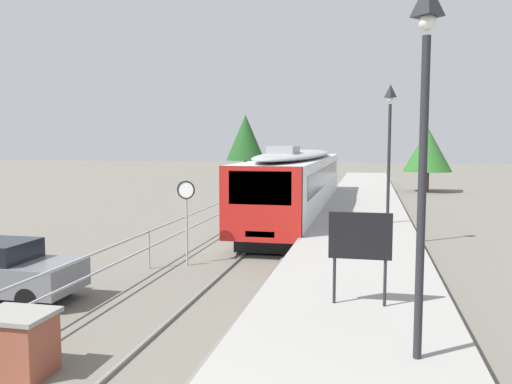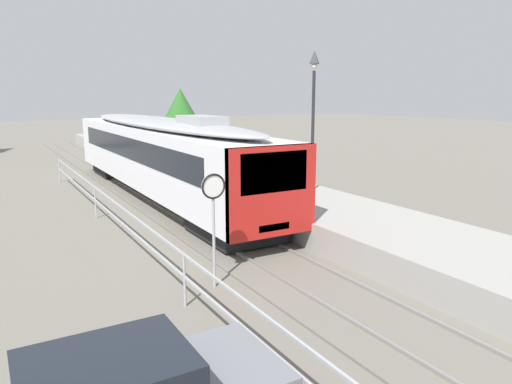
# 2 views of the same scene
# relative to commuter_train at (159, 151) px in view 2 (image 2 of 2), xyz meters

# --- Properties ---
(ground_plane) EXTENTS (160.00, 160.00, 0.00)m
(ground_plane) POSITION_rel_commuter_train_xyz_m (-3.00, -1.11, -2.15)
(ground_plane) COLOR #6B665B
(track_rails) EXTENTS (3.20, 60.00, 0.14)m
(track_rails) POSITION_rel_commuter_train_xyz_m (0.00, -1.11, -2.11)
(track_rails) COLOR #6B665B
(track_rails) RESTS_ON ground
(commuter_train) EXTENTS (2.82, 19.36, 3.74)m
(commuter_train) POSITION_rel_commuter_train_xyz_m (0.00, 0.00, 0.00)
(commuter_train) COLOR silver
(commuter_train) RESTS_ON track_rails
(station_platform) EXTENTS (3.90, 60.00, 0.90)m
(station_platform) POSITION_rel_commuter_train_xyz_m (3.25, -1.11, -1.70)
(station_platform) COLOR #999691
(station_platform) RESTS_ON ground
(platform_lamp_mid_platform) EXTENTS (0.34, 0.34, 5.35)m
(platform_lamp_mid_platform) POSITION_rel_commuter_train_xyz_m (4.28, -5.57, 2.48)
(platform_lamp_mid_platform) COLOR #232328
(platform_lamp_mid_platform) RESTS_ON station_platform
(speed_limit_sign) EXTENTS (0.61, 0.10, 2.81)m
(speed_limit_sign) POSITION_rel_commuter_train_xyz_m (-2.26, -10.46, -0.02)
(speed_limit_sign) COLOR #9EA0A5
(speed_limit_sign) RESTS_ON ground
(carpark_fence) EXTENTS (0.06, 36.06, 1.25)m
(carpark_fence) POSITION_rel_commuter_train_xyz_m (-3.30, -11.11, -1.24)
(carpark_fence) COLOR #9EA0A5
(carpark_fence) RESTS_ON ground
(tree_behind_station_far) EXTENTS (3.90, 3.90, 5.20)m
(tree_behind_station_far) POSITION_rel_commuter_train_xyz_m (8.16, 18.14, 1.27)
(tree_behind_station_far) COLOR brown
(tree_behind_station_far) RESTS_ON ground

